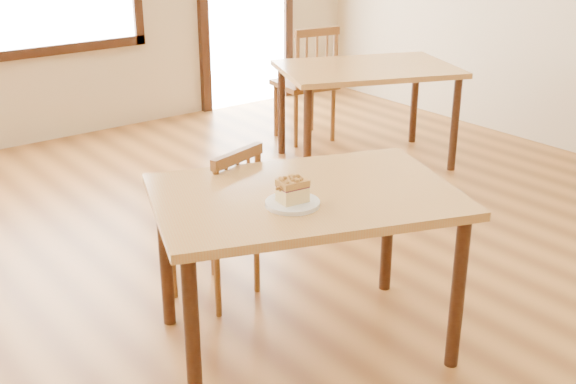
% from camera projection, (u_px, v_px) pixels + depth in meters
% --- Properties ---
extents(ground, '(8.00, 8.00, 0.00)m').
position_uv_depth(ground, '(337.00, 377.00, 3.09)').
color(ground, '#A1692E').
extents(cafe_table_main, '(1.49, 1.24, 0.75)m').
position_uv_depth(cafe_table_main, '(305.00, 212.00, 3.09)').
color(cafe_table_main, '#AF8544').
rests_on(cafe_table_main, ground).
extents(cafe_chair_main, '(0.46, 0.46, 0.83)m').
position_uv_depth(cafe_chair_main, '(219.00, 222.00, 3.57)').
color(cafe_chair_main, brown).
rests_on(cafe_chair_main, ground).
extents(cafe_table_second, '(1.51, 1.28, 0.75)m').
position_uv_depth(cafe_table_second, '(367.00, 78.00, 5.42)').
color(cafe_table_second, '#AF8544').
rests_on(cafe_table_second, ground).
extents(cafe_chair_second, '(0.51, 0.51, 0.98)m').
position_uv_depth(cafe_chair_second, '(307.00, 83.00, 6.00)').
color(cafe_chair_second, brown).
rests_on(cafe_chair_second, ground).
extents(plate, '(0.22, 0.22, 0.02)m').
position_uv_depth(plate, '(293.00, 203.00, 2.92)').
color(plate, white).
rests_on(plate, cafe_table_main).
extents(cake_slice, '(0.13, 0.10, 0.11)m').
position_uv_depth(cake_slice, '(292.00, 189.00, 2.89)').
color(cake_slice, '#F8E88C').
rests_on(cake_slice, plate).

